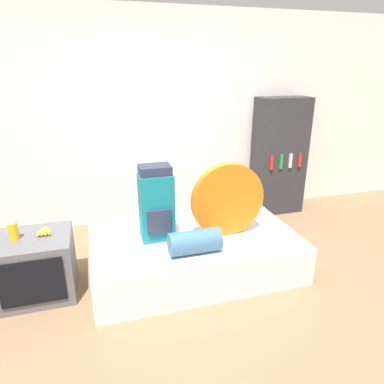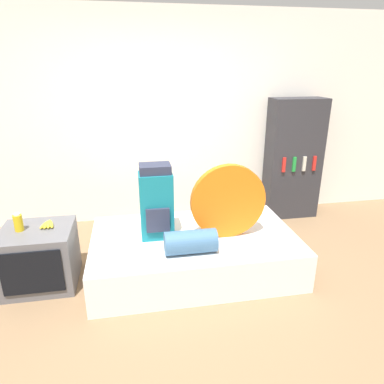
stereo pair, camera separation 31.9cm
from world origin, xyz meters
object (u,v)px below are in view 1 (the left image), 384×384
(tent_bag, at_px, (228,200))
(television, at_px, (37,266))
(canister, at_px, (13,231))
(bookshelf, at_px, (279,157))
(sleeping_roll, at_px, (195,242))
(backpack, at_px, (156,204))

(tent_bag, relative_size, television, 1.14)
(canister, bearing_deg, bookshelf, 19.16)
(sleeping_roll, distance_m, television, 1.41)
(tent_bag, height_order, bookshelf, bookshelf)
(tent_bag, distance_m, canister, 1.90)
(tent_bag, distance_m, bookshelf, 1.70)
(tent_bag, height_order, television, tent_bag)
(tent_bag, xyz_separation_m, canister, (-1.89, 0.10, -0.10))
(tent_bag, xyz_separation_m, television, (-1.76, 0.08, -0.46))
(sleeping_roll, distance_m, canister, 1.54)
(backpack, xyz_separation_m, television, (-1.10, -0.03, -0.45))
(tent_bag, height_order, canister, tent_bag)
(tent_bag, bearing_deg, bookshelf, 43.98)
(sleeping_roll, distance_m, bookshelf, 2.19)
(bookshelf, bearing_deg, sleeping_roll, -138.62)
(backpack, bearing_deg, bookshelf, 29.45)
(backpack, xyz_separation_m, bookshelf, (1.89, 1.07, 0.05))
(canister, relative_size, bookshelf, 0.11)
(backpack, relative_size, sleeping_roll, 1.57)
(television, xyz_separation_m, bookshelf, (2.98, 1.10, 0.50))
(backpack, relative_size, tent_bag, 1.00)
(sleeping_roll, bearing_deg, bookshelf, 41.38)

